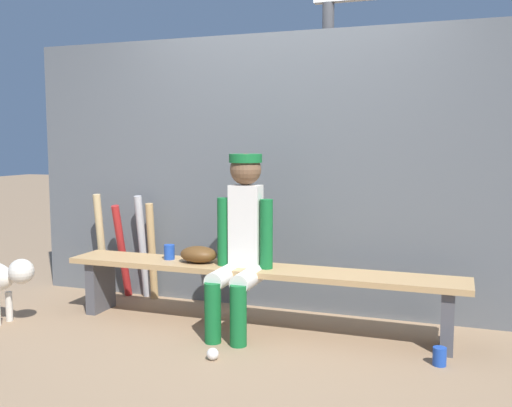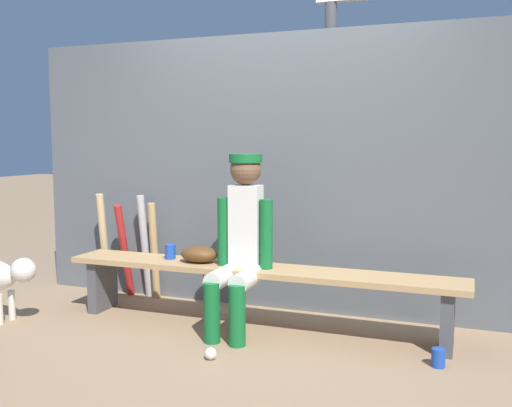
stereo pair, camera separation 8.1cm
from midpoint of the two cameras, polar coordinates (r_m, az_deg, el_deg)
ground_plane at (r=4.20m, az=0.56°, el=-12.19°), size 30.00×30.00×0.00m
chainlink_fence at (r=4.49m, az=2.90°, el=2.99°), size 4.34×0.03×2.15m
dugout_bench at (r=4.10m, az=0.57°, el=-7.49°), size 2.88×0.36×0.44m
player_seated at (r=3.97m, az=-0.99°, el=-3.37°), size 0.41×0.55×1.24m
baseball_glove at (r=4.24m, az=-5.10°, el=-5.02°), size 0.28×0.20×0.12m
bat_wood_tan at (r=4.90m, az=-9.58°, el=-4.66°), size 0.08×0.15×0.82m
bat_aluminum_silver at (r=4.97m, az=-10.47°, el=-4.19°), size 0.08×0.17×0.88m
bat_aluminum_red at (r=5.01m, az=-12.42°, el=-4.58°), size 0.07×0.23×0.80m
bat_wood_natural at (r=5.10m, az=-14.34°, el=-3.97°), size 0.08×0.16×0.88m
baseball at (r=3.63m, az=-3.85°, el=-14.59°), size 0.07×0.07×0.07m
cup_on_ground at (r=3.68m, az=18.20°, el=-14.30°), size 0.08×0.08×0.11m
cup_on_bench at (r=4.38m, az=-7.95°, el=-4.75°), size 0.08×0.08×0.11m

